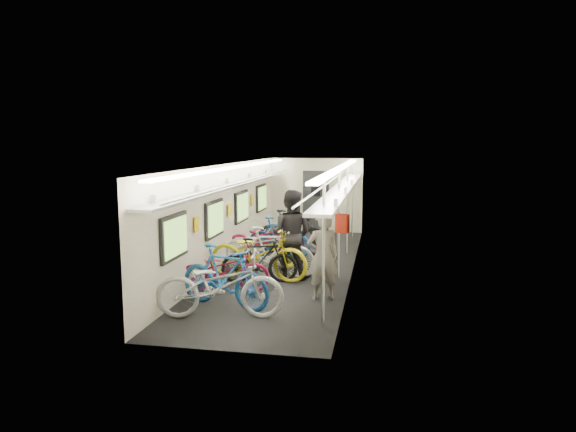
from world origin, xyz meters
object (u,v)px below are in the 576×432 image
at_px(bicycle_0, 220,285).
at_px(passenger_mid, 291,234).
at_px(backpack, 342,223).
at_px(bicycle_1, 224,277).
at_px(passenger_near, 323,256).

xyz_separation_m(bicycle_0, passenger_mid, (0.70, 2.74, 0.40)).
height_order(passenger_mid, backpack, passenger_mid).
xyz_separation_m(bicycle_0, bicycle_1, (-0.09, 0.53, 0.00)).
xyz_separation_m(passenger_near, backpack, (0.27, 1.01, 0.46)).
height_order(passenger_near, passenger_mid, passenger_mid).
relative_size(bicycle_0, passenger_near, 1.30).
bearing_deg(bicycle_1, passenger_mid, 0.21).
xyz_separation_m(passenger_near, passenger_mid, (-0.85, 1.41, 0.14)).
bearing_deg(backpack, passenger_mid, -175.76).
bearing_deg(bicycle_0, passenger_near, -60.02).
relative_size(bicycle_0, passenger_mid, 1.11).
relative_size(bicycle_1, backpack, 4.91).
height_order(bicycle_1, backpack, backpack).
bearing_deg(backpack, bicycle_1, -112.59).
height_order(passenger_near, backpack, passenger_near).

